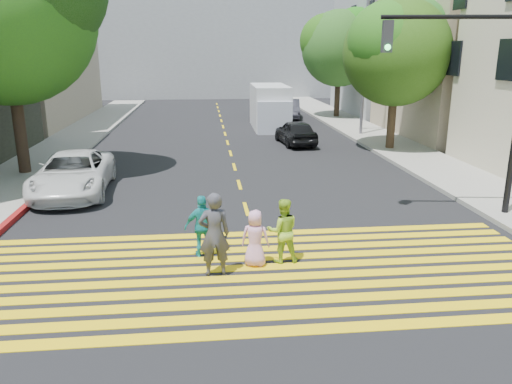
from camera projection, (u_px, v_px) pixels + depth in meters
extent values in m
plane|color=black|center=(272.00, 299.00, 10.00)|extent=(120.00, 120.00, 0.00)
cube|color=gray|center=(84.00, 132.00, 30.19)|extent=(3.00, 40.00, 0.15)
cube|color=gray|center=(398.00, 148.00, 25.19)|extent=(3.00, 60.00, 0.15)
cube|color=maroon|center=(18.00, 214.00, 15.03)|extent=(0.20, 8.00, 0.16)
cube|color=yellow|center=(281.00, 331.00, 8.85)|extent=(13.40, 0.35, 0.01)
cube|color=yellow|center=(276.00, 316.00, 9.38)|extent=(13.40, 0.35, 0.01)
cube|color=yellow|center=(272.00, 301.00, 9.91)|extent=(13.40, 0.35, 0.01)
cube|color=yellow|center=(269.00, 289.00, 10.43)|extent=(13.40, 0.35, 0.01)
cube|color=yellow|center=(265.00, 277.00, 10.96)|extent=(13.40, 0.35, 0.01)
cube|color=yellow|center=(263.00, 267.00, 11.48)|extent=(13.40, 0.35, 0.01)
cube|color=yellow|center=(260.00, 258.00, 12.01)|extent=(13.40, 0.35, 0.01)
cube|color=yellow|center=(257.00, 249.00, 12.54)|extent=(13.40, 0.35, 0.01)
cube|color=yellow|center=(255.00, 241.00, 13.06)|extent=(13.40, 0.35, 0.01)
cube|color=yellow|center=(253.00, 234.00, 13.59)|extent=(13.40, 0.35, 0.01)
cube|color=yellow|center=(246.00, 209.00, 15.74)|extent=(0.12, 1.40, 0.01)
cube|color=yellow|center=(239.00, 185.00, 18.62)|extent=(0.12, 1.40, 0.01)
cube|color=yellow|center=(234.00, 167.00, 21.49)|extent=(0.12, 1.40, 0.01)
cube|color=yellow|center=(231.00, 153.00, 24.36)|extent=(0.12, 1.40, 0.01)
cube|color=yellow|center=(228.00, 143.00, 27.23)|extent=(0.12, 1.40, 0.01)
cube|color=yellow|center=(225.00, 134.00, 30.10)|extent=(0.12, 1.40, 0.01)
cube|color=yellow|center=(223.00, 127.00, 32.97)|extent=(0.12, 1.40, 0.01)
cube|color=yellow|center=(221.00, 121.00, 35.85)|extent=(0.12, 1.40, 0.01)
cube|color=yellow|center=(220.00, 116.00, 38.72)|extent=(0.12, 1.40, 0.01)
cube|color=yellow|center=(219.00, 111.00, 41.59)|extent=(0.12, 1.40, 0.01)
cube|color=yellow|center=(218.00, 107.00, 44.46)|extent=(0.12, 1.40, 0.01)
cube|color=yellow|center=(217.00, 104.00, 47.33)|extent=(0.12, 1.40, 0.01)
cube|color=tan|center=(489.00, 48.00, 28.33)|extent=(10.00, 10.00, 10.00)
cube|color=gray|center=(411.00, 49.00, 38.86)|extent=(10.00, 10.00, 10.00)
cube|color=gray|center=(213.00, 40.00, 54.32)|extent=(30.00, 8.00, 12.00)
cylinder|color=#362818|center=(20.00, 133.00, 19.56)|extent=(0.60, 0.60, 3.45)
sphere|color=#26551B|center=(5.00, 15.00, 18.37)|extent=(8.73, 8.73, 6.64)
cylinder|color=black|center=(391.00, 123.00, 24.71)|extent=(0.53, 0.53, 2.71)
sphere|color=#1F4A0B|center=(396.00, 52.00, 23.79)|extent=(6.70, 6.70, 5.11)
sphere|color=#265419|center=(409.00, 36.00, 24.29)|extent=(5.02, 5.02, 3.83)
sphere|color=#245E14|center=(386.00, 41.00, 23.08)|extent=(4.69, 4.69, 3.57)
cylinder|color=black|center=(337.00, 99.00, 36.82)|extent=(0.51, 0.51, 2.84)
sphere|color=#214916|center=(339.00, 49.00, 35.85)|extent=(6.90, 6.90, 5.41)
sphere|color=#195B0A|center=(355.00, 37.00, 35.64)|extent=(5.17, 5.17, 4.06)
sphere|color=#1B4D0B|center=(326.00, 41.00, 35.74)|extent=(4.83, 4.83, 3.79)
imported|color=#3B3A42|center=(214.00, 234.00, 10.88)|extent=(0.73, 0.52, 1.90)
imported|color=#9BC92E|center=(283.00, 231.00, 11.60)|extent=(0.76, 0.59, 1.55)
imported|color=#E49DC8|center=(255.00, 238.00, 11.43)|extent=(0.74, 0.58, 1.34)
imported|color=teal|center=(203.00, 226.00, 11.95)|extent=(0.94, 0.52, 1.52)
imported|color=silver|center=(73.00, 174.00, 17.29)|extent=(2.63, 5.24, 1.42)
imported|color=black|center=(296.00, 132.00, 26.51)|extent=(1.93, 4.02, 1.32)
imported|color=gray|center=(269.00, 108.00, 38.00)|extent=(1.92, 4.63, 1.34)
imported|color=#262630|center=(289.00, 109.00, 37.01)|extent=(2.05, 4.36, 1.38)
cube|color=silver|center=(270.00, 107.00, 32.31)|extent=(2.28, 5.48, 2.72)
cube|color=#B0B4C8|center=(274.00, 117.00, 30.12)|extent=(2.09, 1.34, 1.96)
cylinder|color=black|center=(259.00, 126.00, 30.63)|extent=(0.29, 0.77, 0.76)
cylinder|color=black|center=(287.00, 126.00, 30.77)|extent=(0.29, 0.77, 0.76)
cylinder|color=black|center=(254.00, 118.00, 34.39)|extent=(0.29, 0.77, 0.76)
cylinder|color=black|center=(279.00, 118.00, 34.53)|extent=(0.29, 0.77, 0.76)
cylinder|color=black|center=(457.00, 17.00, 13.50)|extent=(4.05, 0.63, 0.12)
cube|color=#2E2D32|center=(387.00, 37.00, 13.68)|extent=(0.30, 0.30, 0.85)
sphere|color=green|center=(388.00, 47.00, 13.62)|extent=(0.18, 0.18, 0.16)
cylinder|color=slate|center=(365.00, 54.00, 28.07)|extent=(0.18, 0.18, 9.28)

